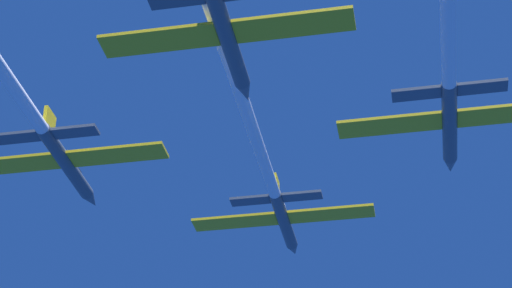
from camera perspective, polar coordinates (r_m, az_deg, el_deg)
name	(u,v)px	position (r m, az deg, el deg)	size (l,w,h in m)	color
jet_lead	(244,103)	(64.18, -0.75, 2.48)	(15.20, 56.82, 2.52)	#4C5660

